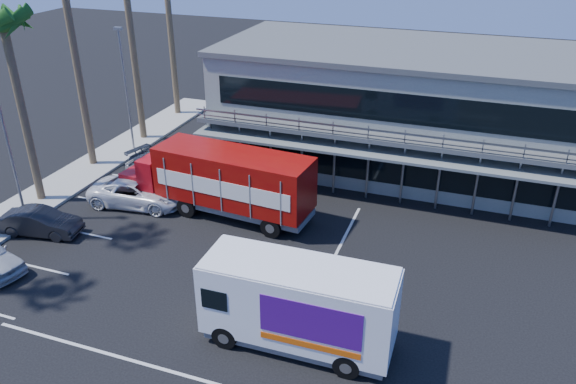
% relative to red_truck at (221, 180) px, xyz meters
% --- Properties ---
extents(ground, '(120.00, 120.00, 0.00)m').
position_rel_red_truck_xyz_m(ground, '(4.73, -5.07, -1.98)').
color(ground, black).
rests_on(ground, ground).
extents(building, '(22.40, 12.00, 7.30)m').
position_rel_red_truck_xyz_m(building, '(7.73, 9.87, 1.68)').
color(building, gray).
rests_on(building, ground).
extents(curb_strip, '(3.00, 32.00, 0.16)m').
position_rel_red_truck_xyz_m(curb_strip, '(-10.27, 0.93, -1.90)').
color(curb_strip, '#A5A399').
rests_on(curb_strip, ground).
extents(palm_c, '(2.80, 2.80, 10.75)m').
position_rel_red_truck_xyz_m(palm_c, '(-10.17, -2.07, 7.23)').
color(palm_c, brown).
rests_on(palm_c, ground).
extents(light_pole_near, '(0.50, 0.25, 8.09)m').
position_rel_red_truck_xyz_m(light_pole_near, '(-9.47, -4.07, 2.52)').
color(light_pole_near, gray).
rests_on(light_pole_near, ground).
extents(light_pole_far, '(0.50, 0.25, 8.09)m').
position_rel_red_truck_xyz_m(light_pole_far, '(-9.47, 5.93, 2.52)').
color(light_pole_far, gray).
rests_on(light_pole_far, ground).
extents(red_truck, '(10.87, 3.45, 3.60)m').
position_rel_red_truck_xyz_m(red_truck, '(0.00, 0.00, 0.00)').
color(red_truck, '#AE0E15').
rests_on(red_truck, ground).
extents(white_van, '(7.01, 2.50, 3.41)m').
position_rel_red_truck_xyz_m(white_van, '(6.99, -8.19, -0.17)').
color(white_van, white).
rests_on(white_van, ground).
extents(parked_car_b, '(4.16, 2.02, 1.31)m').
position_rel_red_truck_xyz_m(parked_car_b, '(-7.58, -4.97, -1.32)').
color(parked_car_b, black).
rests_on(parked_car_b, ground).
extents(parked_car_c, '(5.51, 3.06, 1.46)m').
position_rel_red_truck_xyz_m(parked_car_c, '(-4.77, -0.67, -1.25)').
color(parked_car_c, white).
rests_on(parked_car_c, ground).
extents(parked_car_d, '(5.71, 3.53, 1.55)m').
position_rel_red_truck_xyz_m(parked_car_d, '(-4.84, 2.53, -1.21)').
color(parked_car_d, '#343A45').
rests_on(parked_car_d, ground).
extents(parked_car_e, '(4.83, 2.17, 1.61)m').
position_rel_red_truck_xyz_m(parked_car_e, '(-4.77, 2.13, -1.17)').
color(parked_car_e, gray).
rests_on(parked_car_e, ground).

